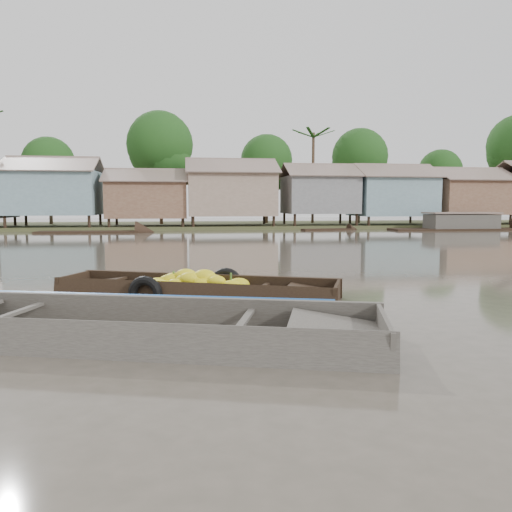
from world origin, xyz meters
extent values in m
plane|color=#484237|center=(0.00, 0.00, 0.00)|extent=(120.00, 120.00, 0.00)
cube|color=#384723|center=(0.00, 33.00, 0.00)|extent=(120.00, 12.00, 0.50)
cube|color=gray|center=(-10.50, 29.50, 2.70)|extent=(6.20, 5.20, 3.20)
cube|color=brown|center=(-10.50, 28.10, 4.75)|extent=(6.60, 3.02, 1.28)
cube|color=brown|center=(-10.50, 30.90, 4.75)|extent=(6.60, 3.02, 1.28)
cube|color=brown|center=(-3.80, 29.50, 2.20)|extent=(5.80, 4.60, 2.70)
cube|color=brown|center=(-3.80, 28.26, 4.00)|extent=(6.20, 2.67, 1.14)
cube|color=brown|center=(-3.80, 30.74, 4.00)|extent=(6.20, 2.67, 1.14)
cube|color=gray|center=(2.50, 29.50, 2.65)|extent=(6.50, 5.30, 3.30)
cube|color=brown|center=(2.50, 28.07, 4.75)|extent=(6.90, 3.08, 1.31)
cube|color=brown|center=(2.50, 30.93, 4.75)|extent=(6.90, 3.08, 1.31)
cube|color=slate|center=(9.50, 29.50, 2.60)|extent=(5.40, 4.70, 2.90)
cube|color=brown|center=(9.50, 28.23, 4.50)|extent=(5.80, 2.73, 1.17)
cube|color=brown|center=(9.50, 30.77, 4.50)|extent=(5.80, 2.73, 1.17)
cube|color=gray|center=(15.50, 29.50, 2.50)|extent=(6.00, 5.00, 3.10)
cube|color=brown|center=(15.50, 28.15, 4.50)|extent=(6.40, 2.90, 1.24)
cube|color=brown|center=(15.50, 30.85, 4.50)|extent=(6.40, 2.90, 1.24)
cube|color=brown|center=(22.00, 29.50, 2.45)|extent=(5.70, 4.90, 2.80)
cube|color=brown|center=(22.00, 28.18, 4.30)|extent=(6.10, 2.85, 1.21)
cube|color=brown|center=(22.00, 30.82, 4.30)|extent=(6.10, 2.85, 1.21)
cylinder|color=#473323|center=(-12.00, 34.00, 2.45)|extent=(0.28, 0.28, 4.90)
sphere|color=#133711|center=(-12.00, 34.00, 5.25)|extent=(4.20, 4.20, 4.20)
cylinder|color=#473323|center=(-3.00, 33.00, 3.15)|extent=(0.28, 0.28, 6.30)
sphere|color=#133711|center=(-3.00, 33.00, 6.75)|extent=(5.40, 5.40, 5.40)
cylinder|color=#473323|center=(6.00, 34.00, 2.62)|extent=(0.28, 0.28, 5.25)
sphere|color=#133711|center=(6.00, 34.00, 5.62)|extent=(4.50, 4.50, 4.50)
cylinder|color=#473323|center=(14.00, 33.00, 2.80)|extent=(0.28, 0.28, 5.60)
sphere|color=#133711|center=(14.00, 33.00, 6.00)|extent=(4.80, 4.80, 4.80)
cylinder|color=#473323|center=(22.00, 34.00, 2.27)|extent=(0.28, 0.28, 4.55)
sphere|color=#133711|center=(22.00, 34.00, 4.88)|extent=(3.90, 3.90, 3.90)
cylinder|color=#473323|center=(10.00, 33.50, 4.00)|extent=(0.24, 0.24, 8.00)
cube|color=black|center=(-0.69, 1.03, -0.08)|extent=(5.67, 3.06, 0.08)
cube|color=black|center=(-0.47, 1.60, 0.15)|extent=(5.45, 2.23, 0.54)
cube|color=black|center=(-0.91, 0.46, 0.15)|extent=(5.45, 2.23, 0.54)
cube|color=black|center=(1.95, 0.00, 0.15)|extent=(0.51, 1.19, 0.51)
cube|color=black|center=(1.49, 0.18, 0.21)|extent=(1.31, 1.37, 0.20)
cube|color=black|center=(-3.33, 2.05, 0.15)|extent=(0.51, 1.19, 0.51)
cube|color=black|center=(-2.87, 1.87, 0.21)|extent=(1.31, 1.37, 0.20)
cube|color=black|center=(-1.95, 1.52, 0.25)|extent=(0.53, 1.16, 0.05)
cube|color=black|center=(0.57, 0.54, 0.25)|extent=(0.53, 1.16, 0.05)
ellipsoid|color=yellow|center=(-0.84, 0.92, 0.42)|extent=(0.52, 0.44, 0.27)
ellipsoid|color=yellow|center=(-0.69, 1.17, 0.35)|extent=(0.52, 0.44, 0.27)
ellipsoid|color=yellow|center=(0.02, 1.06, 0.22)|extent=(0.48, 0.40, 0.25)
ellipsoid|color=yellow|center=(-0.86, 1.24, 0.34)|extent=(0.48, 0.41, 0.25)
ellipsoid|color=yellow|center=(-0.59, 0.79, 0.32)|extent=(0.48, 0.41, 0.25)
ellipsoid|color=yellow|center=(-1.51, 1.30, 0.25)|extent=(0.55, 0.47, 0.29)
ellipsoid|color=yellow|center=(-1.13, 0.91, 0.31)|extent=(0.42, 0.36, 0.22)
ellipsoid|color=yellow|center=(-1.48, 1.02, 0.20)|extent=(0.54, 0.46, 0.28)
ellipsoid|color=yellow|center=(-0.92, 1.04, 0.36)|extent=(0.51, 0.43, 0.27)
ellipsoid|color=yellow|center=(-1.59, 1.32, 0.16)|extent=(0.42, 0.36, 0.22)
ellipsoid|color=yellow|center=(-1.43, 1.00, 0.18)|extent=(0.53, 0.45, 0.28)
ellipsoid|color=yellow|center=(-0.85, 1.41, 0.33)|extent=(0.43, 0.37, 0.23)
ellipsoid|color=yellow|center=(-0.55, 0.94, 0.45)|extent=(0.56, 0.48, 0.29)
ellipsoid|color=yellow|center=(-0.37, 0.84, 0.37)|extent=(0.50, 0.43, 0.26)
ellipsoid|color=yellow|center=(-1.38, 1.07, 0.25)|extent=(0.49, 0.41, 0.25)
ellipsoid|color=yellow|center=(0.09, 0.35, 0.18)|extent=(0.46, 0.39, 0.24)
ellipsoid|color=yellow|center=(-0.66, 0.90, 0.36)|extent=(0.49, 0.42, 0.25)
ellipsoid|color=yellow|center=(-0.74, 1.32, 0.29)|extent=(0.45, 0.38, 0.23)
ellipsoid|color=yellow|center=(-0.27, 1.28, 0.24)|extent=(0.45, 0.39, 0.24)
ellipsoid|color=yellow|center=(-1.65, 1.04, 0.14)|extent=(0.44, 0.37, 0.23)
ellipsoid|color=yellow|center=(-1.28, 1.33, 0.33)|extent=(0.47, 0.40, 0.24)
ellipsoid|color=yellow|center=(0.15, 0.94, 0.27)|extent=(0.54, 0.46, 0.28)
ellipsoid|color=yellow|center=(-0.31, 0.70, 0.39)|extent=(0.43, 0.37, 0.22)
ellipsoid|color=yellow|center=(-0.77, 1.28, 0.32)|extent=(0.49, 0.41, 0.25)
ellipsoid|color=yellow|center=(-0.92, 1.17, 0.45)|extent=(0.52, 0.44, 0.27)
ellipsoid|color=yellow|center=(-0.63, 1.10, 0.43)|extent=(0.42, 0.36, 0.22)
ellipsoid|color=yellow|center=(-1.47, 1.12, 0.24)|extent=(0.55, 0.47, 0.28)
ellipsoid|color=yellow|center=(-1.16, 1.27, 0.36)|extent=(0.55, 0.47, 0.29)
ellipsoid|color=yellow|center=(-0.32, 1.26, 0.25)|extent=(0.47, 0.40, 0.25)
ellipsoid|color=yellow|center=(-1.52, 1.49, 0.23)|extent=(0.50, 0.43, 0.26)
ellipsoid|color=yellow|center=(-0.02, 0.61, 0.28)|extent=(0.50, 0.43, 0.26)
ellipsoid|color=yellow|center=(-0.72, 0.68, 0.21)|extent=(0.44, 0.38, 0.23)
cylinder|color=#3F6626|center=(-1.17, 1.21, 0.44)|extent=(0.04, 0.04, 0.18)
cylinder|color=#3F6626|center=(-0.50, 0.95, 0.44)|extent=(0.04, 0.04, 0.18)
cylinder|color=#3F6626|center=(-0.02, 0.77, 0.44)|extent=(0.04, 0.04, 0.18)
torus|color=black|center=(-0.06, 1.53, 0.17)|extent=(0.77, 0.45, 0.76)
torus|color=black|center=(-1.71, 0.68, 0.17)|extent=(0.74, 0.43, 0.72)
cube|color=#3D3833|center=(-1.81, -1.99, -0.08)|extent=(7.40, 3.51, 0.08)
cube|color=#3D3833|center=(-1.57, -1.14, 0.18)|extent=(7.17, 2.20, 0.59)
cube|color=#3D3833|center=(-2.06, -2.85, 0.18)|extent=(7.17, 2.20, 0.59)
cube|color=#3D3833|center=(1.67, -3.00, 0.18)|extent=(0.56, 1.76, 0.56)
cube|color=#3D3833|center=(1.06, -2.82, 0.25)|extent=(1.64, 1.85, 0.23)
cube|color=#3D3833|center=(-3.48, -1.51, 0.29)|extent=(0.58, 1.70, 0.05)
cube|color=#3D3833|center=(-0.15, -2.47, 0.29)|extent=(0.58, 1.70, 0.05)
cube|color=#665E54|center=(-1.81, -1.99, -0.04)|extent=(5.70, 2.89, 0.02)
cube|color=navy|center=(-1.55, -1.09, 0.40)|extent=(5.78, 1.74, 0.15)
torus|color=olive|center=(-0.42, -2.70, -0.01)|extent=(0.41, 0.41, 0.06)
torus|color=olive|center=(-0.42, -2.70, 0.03)|extent=(0.34, 0.34, 0.06)
cube|color=black|center=(18.72, 24.81, -0.05)|extent=(10.08, 2.56, 0.35)
cube|color=black|center=(-7.33, 24.91, -0.05)|extent=(6.75, 1.73, 0.35)
cube|color=black|center=(9.14, 25.81, -0.05)|extent=(3.88, 1.48, 0.35)
cube|color=black|center=(19.00, 25.00, 0.55)|extent=(5.00, 2.00, 1.20)
camera|label=1|loc=(-0.88, -9.11, 1.92)|focal=35.00mm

